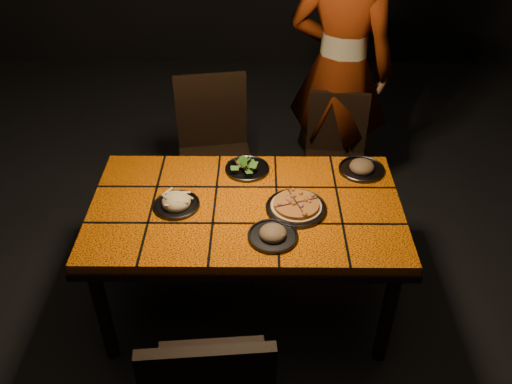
{
  "coord_description": "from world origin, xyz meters",
  "views": [
    {
      "loc": [
        0.07,
        -2.18,
        2.48
      ],
      "look_at": [
        0.05,
        0.01,
        0.82
      ],
      "focal_mm": 38.0,
      "sensor_mm": 36.0,
      "label": 1
    }
  ],
  "objects_px": {
    "chair_far_left": "(214,144)",
    "chair_far_right": "(335,150)",
    "plate_pizza": "(296,207)",
    "dining_table": "(246,216)",
    "diner": "(340,70)",
    "plate_pasta": "(176,203)"
  },
  "relations": [
    {
      "from": "chair_far_left",
      "to": "plate_pizza",
      "type": "distance_m",
      "value": 1.03
    },
    {
      "from": "diner",
      "to": "plate_pasta",
      "type": "distance_m",
      "value": 1.53
    },
    {
      "from": "chair_far_right",
      "to": "plate_pasta",
      "type": "relative_size",
      "value": 3.71
    },
    {
      "from": "plate_pizza",
      "to": "plate_pasta",
      "type": "distance_m",
      "value": 0.61
    },
    {
      "from": "dining_table",
      "to": "chair_far_left",
      "type": "relative_size",
      "value": 1.58
    },
    {
      "from": "plate_pizza",
      "to": "plate_pasta",
      "type": "height_order",
      "value": "plate_pasta"
    },
    {
      "from": "plate_pasta",
      "to": "chair_far_left",
      "type": "bearing_deg",
      "value": 81.81
    },
    {
      "from": "dining_table",
      "to": "plate_pizza",
      "type": "bearing_deg",
      "value": -8.51
    },
    {
      "from": "chair_far_left",
      "to": "diner",
      "type": "height_order",
      "value": "diner"
    },
    {
      "from": "diner",
      "to": "dining_table",
      "type": "bearing_deg",
      "value": 83.0
    },
    {
      "from": "plate_pizza",
      "to": "plate_pasta",
      "type": "relative_size",
      "value": 1.39
    },
    {
      "from": "chair_far_left",
      "to": "diner",
      "type": "distance_m",
      "value": 0.97
    },
    {
      "from": "dining_table",
      "to": "plate_pizza",
      "type": "height_order",
      "value": "plate_pizza"
    },
    {
      "from": "dining_table",
      "to": "chair_far_left",
      "type": "distance_m",
      "value": 0.88
    },
    {
      "from": "dining_table",
      "to": "chair_far_left",
      "type": "xyz_separation_m",
      "value": [
        -0.23,
        0.85,
        -0.08
      ]
    },
    {
      "from": "chair_far_left",
      "to": "chair_far_right",
      "type": "bearing_deg",
      "value": -5.51
    },
    {
      "from": "dining_table",
      "to": "plate_pizza",
      "type": "relative_size",
      "value": 4.89
    },
    {
      "from": "chair_far_left",
      "to": "plate_pizza",
      "type": "bearing_deg",
      "value": -70.76
    },
    {
      "from": "dining_table",
      "to": "chair_far_right",
      "type": "xyz_separation_m",
      "value": [
        0.58,
        0.9,
        -0.17
      ]
    },
    {
      "from": "dining_table",
      "to": "diner",
      "type": "distance_m",
      "value": 1.34
    },
    {
      "from": "chair_far_left",
      "to": "plate_pizza",
      "type": "relative_size",
      "value": 3.09
    },
    {
      "from": "diner",
      "to": "plate_pasta",
      "type": "xyz_separation_m",
      "value": [
        -0.95,
        -1.18,
        -0.19
      ]
    }
  ]
}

